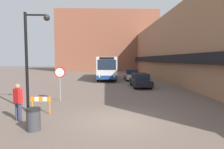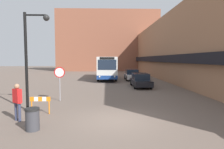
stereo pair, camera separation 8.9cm
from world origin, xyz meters
name	(u,v)px [view 2 (the right image)]	position (x,y,z in m)	size (l,w,h in m)	color
ground_plane	(117,120)	(0.00, 0.00, 0.00)	(160.00, 160.00, 0.00)	#66564C
building_row_right	(168,50)	(9.97, 24.00, 4.53)	(5.50, 60.00, 9.09)	#996B4C
building_backdrop_far	(108,42)	(0.00, 44.11, 7.68)	(26.00, 8.00, 15.37)	brown
city_bus	(107,67)	(-0.38, 20.71, 1.79)	(2.66, 11.18, 3.29)	silver
parked_car_front	(140,80)	(3.20, 11.73, 0.73)	(1.84, 4.62, 1.46)	black
parked_car_back	(132,75)	(3.20, 19.07, 0.77)	(1.88, 4.54, 1.53)	silver
stop_sign	(60,76)	(-3.82, 4.66, 1.77)	(0.76, 0.08, 2.44)	gray
street_lamp	(31,49)	(-4.78, 2.01, 3.54)	(1.46, 0.36, 5.62)	black
pedestrian	(17,99)	(-4.78, 0.01, 1.09)	(0.52, 0.47, 1.81)	#333851
trash_bin	(32,119)	(-3.60, -1.30, 0.48)	(0.59, 0.59, 0.95)	#38383D
construction_barricade	(40,102)	(-4.10, 1.24, 0.67)	(1.10, 0.06, 0.94)	orange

